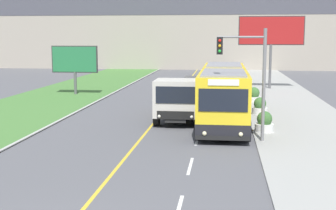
{
  "coord_description": "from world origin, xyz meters",
  "views": [
    {
      "loc": [
        4.0,
        -9.67,
        4.99
      ],
      "look_at": [
        1.1,
        14.25,
        1.4
      ],
      "focal_mm": 50.0,
      "sensor_mm": 36.0,
      "label": 1
    }
  ],
  "objects_px": {
    "car_distant": "(193,86)",
    "traffic_light_mast": "(249,70)",
    "dump_truck": "(179,101)",
    "billboard_small": "(75,61)",
    "city_bus": "(223,94)",
    "planter_round_near": "(264,123)",
    "planter_round_third": "(254,96)",
    "planter_round_second": "(260,107)",
    "billboard_large": "(271,33)"
  },
  "relations": [
    {
      "from": "car_distant",
      "to": "traffic_light_mast",
      "type": "height_order",
      "value": "traffic_light_mast"
    },
    {
      "from": "dump_truck",
      "to": "billboard_small",
      "type": "distance_m",
      "value": 15.71
    },
    {
      "from": "city_bus",
      "to": "planter_round_near",
      "type": "xyz_separation_m",
      "value": [
        2.13,
        -2.9,
        -1.07
      ]
    },
    {
      "from": "dump_truck",
      "to": "traffic_light_mast",
      "type": "bearing_deg",
      "value": -51.03
    },
    {
      "from": "city_bus",
      "to": "car_distant",
      "type": "xyz_separation_m",
      "value": [
        -2.62,
        13.13,
        -0.93
      ]
    },
    {
      "from": "planter_round_near",
      "to": "planter_round_third",
      "type": "xyz_separation_m",
      "value": [
        0.11,
        10.99,
        0.02
      ]
    },
    {
      "from": "billboard_small",
      "to": "planter_round_second",
      "type": "bearing_deg",
      "value": -30.78
    },
    {
      "from": "planter_round_second",
      "to": "planter_round_third",
      "type": "height_order",
      "value": "planter_round_third"
    },
    {
      "from": "billboard_large",
      "to": "car_distant",
      "type": "bearing_deg",
      "value": -148.05
    },
    {
      "from": "city_bus",
      "to": "billboard_large",
      "type": "relative_size",
      "value": 1.82
    },
    {
      "from": "billboard_small",
      "to": "car_distant",
      "type": "bearing_deg",
      "value": 9.55
    },
    {
      "from": "car_distant",
      "to": "planter_round_second",
      "type": "relative_size",
      "value": 4.03
    },
    {
      "from": "planter_round_near",
      "to": "billboard_large",
      "type": "bearing_deg",
      "value": 84.03
    },
    {
      "from": "planter_round_third",
      "to": "dump_truck",
      "type": "bearing_deg",
      "value": -119.03
    },
    {
      "from": "city_bus",
      "to": "billboard_small",
      "type": "relative_size",
      "value": 2.98
    },
    {
      "from": "billboard_large",
      "to": "planter_round_near",
      "type": "height_order",
      "value": "billboard_large"
    },
    {
      "from": "billboard_small",
      "to": "planter_round_second",
      "type": "relative_size",
      "value": 3.88
    },
    {
      "from": "planter_round_near",
      "to": "car_distant",
      "type": "bearing_deg",
      "value": 106.48
    },
    {
      "from": "city_bus",
      "to": "traffic_light_mast",
      "type": "relative_size",
      "value": 2.32
    },
    {
      "from": "planter_round_second",
      "to": "planter_round_third",
      "type": "distance_m",
      "value": 5.49
    },
    {
      "from": "billboard_small",
      "to": "planter_round_near",
      "type": "height_order",
      "value": "billboard_small"
    },
    {
      "from": "car_distant",
      "to": "billboard_large",
      "type": "xyz_separation_m",
      "value": [
        6.87,
        4.29,
        4.54
      ]
    },
    {
      "from": "planter_round_near",
      "to": "traffic_light_mast",
      "type": "bearing_deg",
      "value": -113.79
    },
    {
      "from": "billboard_large",
      "to": "planter_round_near",
      "type": "relative_size",
      "value": 6.38
    },
    {
      "from": "traffic_light_mast",
      "to": "billboard_small",
      "type": "xyz_separation_m",
      "value": [
        -13.76,
        16.54,
        -0.52
      ]
    },
    {
      "from": "dump_truck",
      "to": "traffic_light_mast",
      "type": "relative_size",
      "value": 1.21
    },
    {
      "from": "car_distant",
      "to": "billboard_small",
      "type": "bearing_deg",
      "value": -170.45
    },
    {
      "from": "billboard_small",
      "to": "dump_truck",
      "type": "bearing_deg",
      "value": -49.93
    },
    {
      "from": "car_distant",
      "to": "planter_round_near",
      "type": "xyz_separation_m",
      "value": [
        4.75,
        -16.04,
        -0.15
      ]
    },
    {
      "from": "planter_round_near",
      "to": "planter_round_second",
      "type": "height_order",
      "value": "planter_round_second"
    },
    {
      "from": "city_bus",
      "to": "planter_round_second",
      "type": "xyz_separation_m",
      "value": [
        2.29,
        2.59,
        -1.07
      ]
    },
    {
      "from": "planter_round_second",
      "to": "planter_round_near",
      "type": "bearing_deg",
      "value": -91.7
    },
    {
      "from": "car_distant",
      "to": "planter_round_third",
      "type": "distance_m",
      "value": 7.01
    },
    {
      "from": "car_distant",
      "to": "traffic_light_mast",
      "type": "relative_size",
      "value": 0.81
    },
    {
      "from": "planter_round_near",
      "to": "planter_round_second",
      "type": "distance_m",
      "value": 5.5
    },
    {
      "from": "dump_truck",
      "to": "car_distant",
      "type": "distance_m",
      "value": 13.65
    },
    {
      "from": "city_bus",
      "to": "dump_truck",
      "type": "xyz_separation_m",
      "value": [
        -2.53,
        -0.51,
        -0.32
      ]
    },
    {
      "from": "city_bus",
      "to": "planter_round_second",
      "type": "relative_size",
      "value": 11.54
    },
    {
      "from": "traffic_light_mast",
      "to": "billboard_large",
      "type": "distance_m",
      "value": 22.78
    },
    {
      "from": "billboard_large",
      "to": "planter_round_second",
      "type": "relative_size",
      "value": 6.34
    },
    {
      "from": "planter_round_third",
      "to": "car_distant",
      "type": "bearing_deg",
      "value": 133.88
    },
    {
      "from": "car_distant",
      "to": "planter_round_near",
      "type": "relative_size",
      "value": 4.05
    },
    {
      "from": "planter_round_near",
      "to": "planter_round_second",
      "type": "relative_size",
      "value": 0.99
    },
    {
      "from": "traffic_light_mast",
      "to": "billboard_large",
      "type": "xyz_separation_m",
      "value": [
        3.08,
        22.5,
        1.81
      ]
    },
    {
      "from": "planter_round_second",
      "to": "planter_round_third",
      "type": "relative_size",
      "value": 0.96
    },
    {
      "from": "car_distant",
      "to": "planter_round_third",
      "type": "bearing_deg",
      "value": -46.12
    },
    {
      "from": "dump_truck",
      "to": "billboard_small",
      "type": "bearing_deg",
      "value": 130.07
    },
    {
      "from": "dump_truck",
      "to": "planter_round_second",
      "type": "height_order",
      "value": "dump_truck"
    },
    {
      "from": "city_bus",
      "to": "dump_truck",
      "type": "distance_m",
      "value": 2.6
    },
    {
      "from": "dump_truck",
      "to": "planter_round_near",
      "type": "relative_size",
      "value": 6.04
    }
  ]
}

